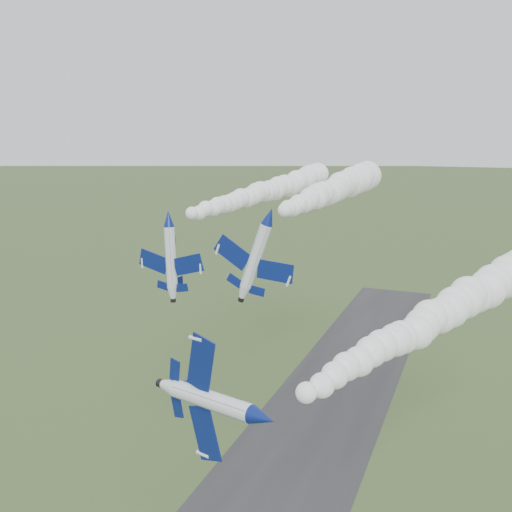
# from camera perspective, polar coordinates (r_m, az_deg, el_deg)

# --- Properties ---
(runway) EXTENTS (24.00, 260.00, 0.04)m
(runway) POSITION_cam_1_polar(r_m,az_deg,el_deg) (94.21, 1.16, -23.61)
(runway) COLOR #29292B
(runway) RESTS_ON ground
(jet_lead) EXTENTS (6.53, 12.66, 10.69)m
(jet_lead) POSITION_cam_1_polar(r_m,az_deg,el_deg) (44.21, 0.63, -15.95)
(jet_lead) COLOR white
(smoke_trail_jet_lead) EXTENTS (25.29, 62.60, 5.90)m
(smoke_trail_jet_lead) POSITION_cam_1_polar(r_m,az_deg,el_deg) (71.64, 19.69, -4.49)
(smoke_trail_jet_lead) COLOR white
(jet_pair_left) EXTENTS (10.57, 12.56, 3.10)m
(jet_pair_left) POSITION_cam_1_polar(r_m,az_deg,el_deg) (76.40, -8.79, 3.73)
(jet_pair_left) COLOR white
(smoke_trail_jet_pair_left) EXTENTS (11.02, 52.40, 4.72)m
(smoke_trail_jet_pair_left) POSITION_cam_1_polar(r_m,az_deg,el_deg) (101.07, 1.25, 6.56)
(smoke_trail_jet_pair_left) COLOR white
(jet_pair_right) EXTENTS (10.17, 12.91, 4.26)m
(jet_pair_right) POSITION_cam_1_polar(r_m,az_deg,el_deg) (69.21, 1.33, 4.01)
(jet_pair_right) COLOR white
(smoke_trail_jet_pair_right) EXTENTS (7.16, 60.59, 5.85)m
(smoke_trail_jet_pair_right) POSITION_cam_1_polar(r_m,az_deg,el_deg) (100.54, 8.09, 6.73)
(smoke_trail_jet_pair_right) COLOR white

